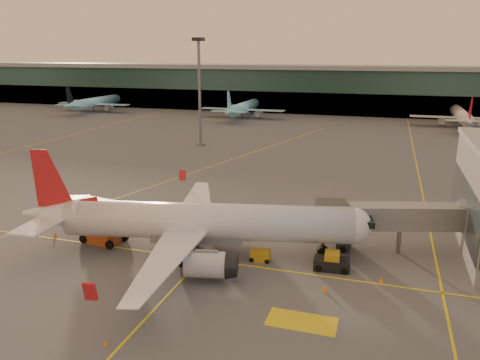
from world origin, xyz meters
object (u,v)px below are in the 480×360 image
(gpu_cart, at_px, (260,256))
(main_airplane, at_px, (196,223))
(pushback_tug, at_px, (332,263))
(catering_truck, at_px, (101,219))

(gpu_cart, bearing_deg, main_airplane, -177.95)
(main_airplane, height_order, pushback_tug, main_airplane)
(gpu_cart, distance_m, pushback_tug, 7.78)
(pushback_tug, bearing_deg, gpu_cart, 177.37)
(main_airplane, distance_m, pushback_tug, 15.48)
(main_airplane, bearing_deg, pushback_tug, -9.47)
(catering_truck, xyz_separation_m, gpu_cart, (19.79, 0.55, -2.26))
(catering_truck, height_order, pushback_tug, catering_truck)
(gpu_cart, bearing_deg, pushback_tug, -0.94)
(pushback_tug, bearing_deg, catering_truck, 177.14)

